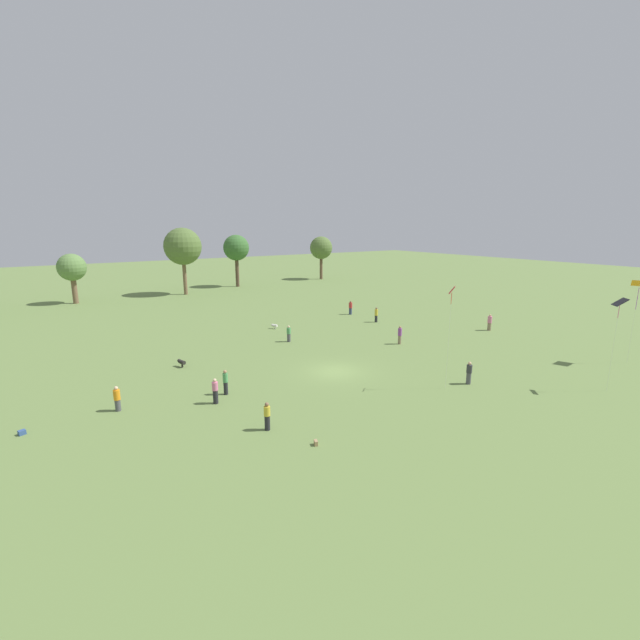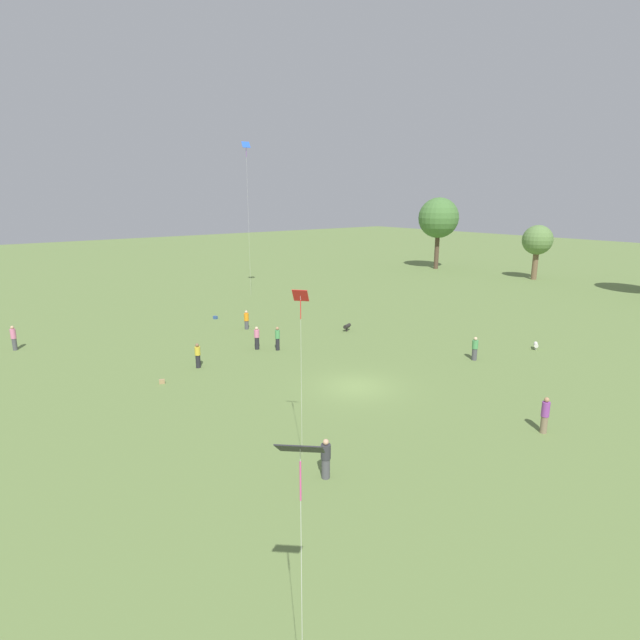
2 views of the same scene
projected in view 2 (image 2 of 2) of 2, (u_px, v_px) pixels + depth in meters
The scene contains 18 objects.
ground_plane at pixel (357, 387), 30.00m from camera, with size 240.00×240.00×0.00m, color olive.
tree_0 at pixel (439, 218), 77.39m from camera, with size 6.20×6.20×11.04m.
tree_1 at pixel (537, 241), 67.73m from camera, with size 4.00×4.00×7.42m.
person_0 at pixel (246, 320), 42.86m from camera, with size 0.49×0.49×1.65m.
person_2 at pixel (14, 338), 36.95m from camera, with size 0.53×0.53×1.87m.
person_3 at pixel (545, 415), 23.95m from camera, with size 0.53×0.53×1.83m.
person_4 at pixel (257, 338), 37.19m from camera, with size 0.47×0.47×1.74m.
person_5 at pixel (277, 338), 36.96m from camera, with size 0.47×0.47×1.78m.
person_6 at pixel (326, 459), 20.08m from camera, with size 0.57×0.57×1.72m.
person_8 at pixel (475, 349), 34.72m from camera, with size 0.44×0.44×1.67m.
person_10 at pixel (198, 356), 33.15m from camera, with size 0.42×0.42×1.69m.
kite_0 at pixel (301, 304), 20.47m from camera, with size 0.75×0.71×7.45m.
kite_1 at pixel (300, 457), 9.56m from camera, with size 1.15×1.16×6.70m.
kite_2 at pixel (246, 154), 53.86m from camera, with size 0.77×0.97×16.90m.
dog_0 at pixel (536, 345), 37.24m from camera, with size 0.60×0.73×0.55m.
dog_1 at pixel (347, 326), 42.34m from camera, with size 0.53×0.89×0.63m.
picnic_bag_0 at pixel (215, 317), 46.63m from camera, with size 0.43×0.38×0.27m.
picnic_bag_1 at pixel (162, 381), 30.47m from camera, with size 0.28×0.37×0.27m.
Camera 2 is at (20.76, -19.14, 11.11)m, focal length 28.00 mm.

